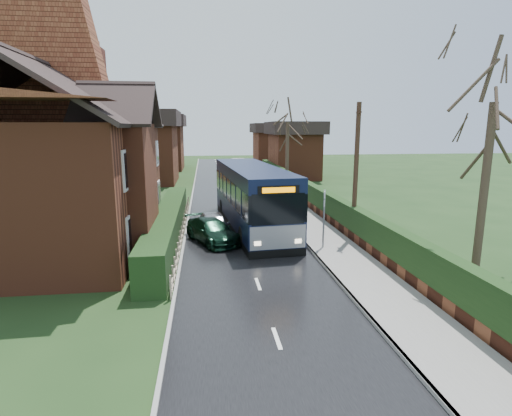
{
  "coord_description": "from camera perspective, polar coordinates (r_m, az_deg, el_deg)",
  "views": [
    {
      "loc": [
        -1.88,
        -16.1,
        5.83
      ],
      "look_at": [
        0.65,
        3.71,
        1.8
      ],
      "focal_mm": 28.0,
      "sensor_mm": 36.0,
      "label": 1
    }
  ],
  "objects": [
    {
      "name": "bus",
      "position": [
        23.47,
        -0.61,
        1.52
      ],
      "size": [
        3.73,
        12.14,
        3.63
      ],
      "rotation": [
        0.0,
        0.0,
        0.08
      ],
      "color": "#0E1633",
      "rests_on": "ground"
    },
    {
      "name": "road",
      "position": [
        26.81,
        -3.09,
        -1.15
      ],
      "size": [
        6.0,
        100.0,
        0.02
      ],
      "primitive_type": "cube",
      "color": "black",
      "rests_on": "ground"
    },
    {
      "name": "kerb_right",
      "position": [
        27.18,
        3.33,
        -0.85
      ],
      "size": [
        0.12,
        100.0,
        0.14
      ],
      "primitive_type": "cube",
      "color": "gray",
      "rests_on": "ground"
    },
    {
      "name": "kerb_left",
      "position": [
        26.76,
        -9.62,
        -1.23
      ],
      "size": [
        0.12,
        100.0,
        0.1
      ],
      "primitive_type": "cube",
      "color": "gray",
      "rests_on": "ground"
    },
    {
      "name": "tree_right_near",
      "position": [
        17.98,
        31.04,
        14.32
      ],
      "size": [
        4.49,
        4.49,
        9.68
      ],
      "color": "#3D2E24",
      "rests_on": "ground"
    },
    {
      "name": "car_distant",
      "position": [
        51.34,
        -2.93,
        5.52
      ],
      "size": [
        1.84,
        3.69,
        1.16
      ],
      "primitive_type": "imported",
      "rotation": [
        0.0,
        0.0,
        3.32
      ],
      "color": "black",
      "rests_on": "ground"
    },
    {
      "name": "tree_house_side",
      "position": [
        34.83,
        -19.44,
        12.15
      ],
      "size": [
        3.93,
        3.93,
        8.92
      ],
      "color": "#3C2E23",
      "rests_on": "ground"
    },
    {
      "name": "bus_stop_sign",
      "position": [
        19.3,
        9.71,
        -0.38
      ],
      "size": [
        0.19,
        0.44,
        2.95
      ],
      "rotation": [
        0.0,
        0.0,
        -0.31
      ],
      "color": "slate",
      "rests_on": "ground"
    },
    {
      "name": "telegraph_pole",
      "position": [
        21.18,
        14.07,
        4.99
      ],
      "size": [
        0.24,
        0.91,
        7.09
      ],
      "rotation": [
        0.0,
        0.0,
        -0.14
      ],
      "color": "#311F16",
      "rests_on": "ground"
    },
    {
      "name": "brick_house",
      "position": [
        22.02,
        -25.58,
        6.51
      ],
      "size": [
        9.3,
        14.6,
        10.3
      ],
      "color": "brown",
      "rests_on": "ground"
    },
    {
      "name": "right_wall_hedge",
      "position": [
        27.63,
        8.97,
        1.24
      ],
      "size": [
        0.6,
        50.0,
        1.8
      ],
      "color": "brown",
      "rests_on": "ground"
    },
    {
      "name": "front_hedge",
      "position": [
        21.78,
        -12.42,
        -2.21
      ],
      "size": [
        1.2,
        16.0,
        1.6
      ],
      "primitive_type": "cube",
      "color": "black",
      "rests_on": "ground"
    },
    {
      "name": "picket_fence",
      "position": [
        21.81,
        -10.41,
        -3.06
      ],
      "size": [
        0.1,
        16.0,
        0.9
      ],
      "primitive_type": null,
      "color": "gray",
      "rests_on": "ground"
    },
    {
      "name": "ground",
      "position": [
        17.23,
        -0.6,
        -8.37
      ],
      "size": [
        140.0,
        140.0,
        0.0
      ],
      "primitive_type": "plane",
      "color": "#26401B",
      "rests_on": "ground"
    },
    {
      "name": "car_silver",
      "position": [
        21.63,
        -6.08,
        -2.45
      ],
      "size": [
        2.08,
        4.12,
        1.34
      ],
      "primitive_type": "imported",
      "rotation": [
        0.0,
        0.0,
        0.13
      ],
      "color": "#B3B1B6",
      "rests_on": "ground"
    },
    {
      "name": "car_green",
      "position": [
        20.77,
        -6.29,
        -3.25
      ],
      "size": [
        3.18,
        4.46,
        1.2
      ],
      "primitive_type": "imported",
      "rotation": [
        0.0,
        0.0,
        0.41
      ],
      "color": "black",
      "rests_on": "ground"
    },
    {
      "name": "tree_right_far",
      "position": [
        38.77,
        4.55,
        12.83
      ],
      "size": [
        4.73,
        4.73,
        9.13
      ],
      "color": "#372920",
      "rests_on": "ground"
    },
    {
      "name": "pavement",
      "position": [
        27.42,
        5.8,
        -0.78
      ],
      "size": [
        2.5,
        100.0,
        0.14
      ],
      "primitive_type": "cube",
      "color": "slate",
      "rests_on": "ground"
    }
  ]
}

